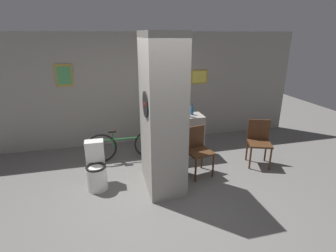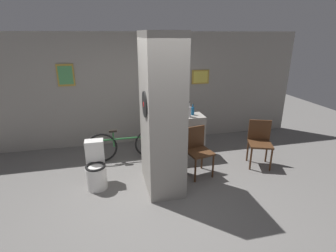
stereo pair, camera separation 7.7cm
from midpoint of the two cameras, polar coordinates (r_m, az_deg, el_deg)
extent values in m
plane|color=slate|center=(4.39, -1.20, -16.09)|extent=(14.00, 14.00, 0.00)
cube|color=gray|center=(6.29, -6.83, 7.87)|extent=(8.00, 0.06, 2.60)
cube|color=#B79338|center=(6.18, -22.02, 10.17)|extent=(0.36, 0.02, 0.48)
cube|color=#4C9959|center=(6.16, -22.04, 10.15)|extent=(0.30, 0.01, 0.39)
cube|color=#B79338|center=(6.56, 6.43, 10.60)|extent=(0.44, 0.02, 0.34)
cube|color=#E0CC4C|center=(6.55, 6.48, 10.58)|extent=(0.36, 0.01, 0.28)
cube|color=#B79338|center=(6.29, -0.49, 13.08)|extent=(0.28, 0.02, 0.38)
cube|color=#B24C8C|center=(6.27, -0.45, 13.07)|extent=(0.23, 0.01, 0.31)
cube|color=gray|center=(4.29, -1.78, 2.45)|extent=(0.59, 1.04, 2.60)
cylinder|color=black|center=(3.97, -5.51, 4.71)|extent=(0.03, 0.40, 0.40)
cylinder|color=red|center=(3.96, -5.72, 4.69)|extent=(0.01, 0.07, 0.07)
cube|color=gray|center=(5.63, 1.19, -2.35)|extent=(1.20, 0.44, 0.92)
cylinder|color=white|center=(4.77, -15.69, -10.89)|extent=(0.35, 0.35, 0.41)
torus|color=black|center=(4.66, -15.94, -8.60)|extent=(0.34, 0.34, 0.04)
cube|color=white|center=(4.80, -16.11, -5.33)|extent=(0.32, 0.20, 0.40)
cylinder|color=#4C2D19|center=(4.80, 5.56, -9.61)|extent=(0.04, 0.04, 0.46)
cylinder|color=#4C2D19|center=(4.99, 9.35, -8.58)|extent=(0.04, 0.04, 0.46)
cylinder|color=#4C2D19|center=(5.09, 3.28, -7.75)|extent=(0.04, 0.04, 0.46)
cylinder|color=#4C2D19|center=(5.27, 6.94, -6.86)|extent=(0.04, 0.04, 0.46)
cube|color=#4C2D19|center=(4.92, 6.39, -5.63)|extent=(0.52, 0.52, 0.04)
cube|color=#4C2D19|center=(4.99, 5.24, -2.37)|extent=(0.43, 0.12, 0.42)
cylinder|color=#4C2D19|center=(5.44, 17.08, -6.76)|extent=(0.04, 0.04, 0.46)
cylinder|color=#4C2D19|center=(5.53, 21.00, -6.79)|extent=(0.04, 0.04, 0.46)
cylinder|color=#4C2D19|center=(5.78, 16.42, -5.08)|extent=(0.04, 0.04, 0.46)
cylinder|color=#4C2D19|center=(5.86, 20.11, -5.15)|extent=(0.04, 0.04, 0.46)
cube|color=#4C2D19|center=(5.55, 18.93, -3.62)|extent=(0.56, 0.56, 0.04)
cube|color=#4C2D19|center=(5.66, 18.76, -0.68)|extent=(0.42, 0.18, 0.42)
torus|color=black|center=(5.60, -14.71, -4.71)|extent=(0.64, 0.04, 0.64)
torus|color=black|center=(5.66, -4.54, -3.82)|extent=(0.64, 0.04, 0.64)
cylinder|color=#266633|center=(5.55, -9.69, -2.73)|extent=(0.92, 0.04, 0.04)
cylinder|color=#266633|center=(5.54, -12.27, -2.95)|extent=(0.03, 0.03, 0.33)
cylinder|color=#266633|center=(5.59, -5.09, -2.32)|extent=(0.03, 0.03, 0.30)
cube|color=black|center=(5.47, -12.41, -1.16)|extent=(0.16, 0.06, 0.04)
cylinder|color=#262626|center=(5.54, -5.14, -0.89)|extent=(0.03, 0.42, 0.03)
cylinder|color=silver|center=(5.45, 4.07, 3.12)|extent=(0.09, 0.09, 0.21)
cylinder|color=silver|center=(5.41, 4.10, 4.66)|extent=(0.04, 0.04, 0.09)
sphere|color=#333333|center=(5.39, 4.12, 5.25)|extent=(0.04, 0.04, 0.04)
cylinder|color=#19598C|center=(5.60, 4.86, 3.26)|extent=(0.07, 0.07, 0.16)
cylinder|color=#19598C|center=(5.56, 4.90, 4.40)|extent=(0.03, 0.03, 0.07)
sphere|color=#333333|center=(5.55, 4.91, 4.83)|extent=(0.03, 0.03, 0.03)
camera|label=1|loc=(0.04, -90.46, -0.16)|focal=28.00mm
camera|label=2|loc=(0.04, 89.54, 0.16)|focal=28.00mm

